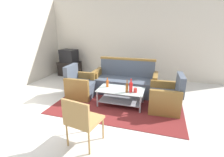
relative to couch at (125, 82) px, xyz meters
name	(u,v)px	position (x,y,z in m)	size (l,w,h in m)	color
ground_plane	(109,117)	(-0.01, -1.43, -0.32)	(14.00, 14.00, 0.00)	silver
wall_back	(135,39)	(-0.01, 1.63, 1.08)	(6.52, 0.12, 2.80)	silver
rug	(119,102)	(0.02, -0.69, -0.31)	(3.04, 2.17, 0.01)	maroon
couch	(125,82)	(0.00, 0.00, 0.00)	(1.80, 0.75, 0.96)	#4C5666
armchair_left	(81,86)	(-1.09, -0.61, -0.03)	(0.72, 0.78, 0.85)	#4C5666
armchair_right	(166,98)	(1.13, -0.75, -0.03)	(0.73, 0.79, 0.85)	#4C5666
coffee_table	(121,95)	(0.09, -0.83, -0.04)	(1.10, 0.60, 0.40)	silver
bottle_red	(131,87)	(0.34, -0.91, 0.21)	(0.08, 0.08, 0.32)	red
bottle_brown	(127,88)	(0.26, -0.96, 0.21)	(0.06, 0.06, 0.30)	brown
bottle_orange	(107,83)	(-0.28, -0.76, 0.19)	(0.06, 0.06, 0.24)	#D85919
cup	(135,90)	(0.45, -0.91, 0.14)	(0.08, 0.08, 0.10)	red
tv_stand	(70,69)	(-2.46, 1.12, -0.06)	(0.80, 0.50, 0.52)	black
television	(69,56)	(-2.46, 1.12, 0.44)	(0.65, 0.52, 0.48)	black
wicker_chair	(81,119)	(-0.15, -2.41, 0.18)	(0.55, 0.55, 0.84)	#AD844C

